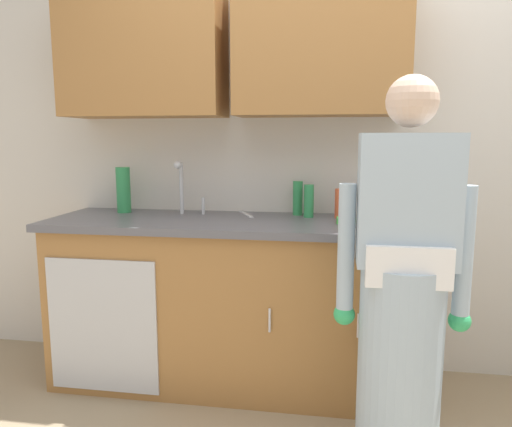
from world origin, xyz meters
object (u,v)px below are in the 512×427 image
at_px(person_at_sink, 402,309).
at_px(bottle_water_tall, 340,203).
at_px(bottle_water_short, 123,190).
at_px(bottle_cleaner_spray, 298,198).
at_px(knife_on_counter, 246,214).
at_px(cup_by_sink, 372,211).
at_px(sink, 181,220).
at_px(sponge, 347,220).
at_px(bottle_dish_liquid, 309,201).

distance_m(person_at_sink, bottle_water_tall, 0.86).
bearing_deg(bottle_water_short, bottle_cleaner_spray, 3.42).
relative_size(person_at_sink, knife_on_counter, 6.75).
distance_m(person_at_sink, cup_by_sink, 0.76).
distance_m(sink, bottle_water_tall, 0.90).
relative_size(bottle_water_tall, cup_by_sink, 1.59).
bearing_deg(person_at_sink, cup_by_sink, 96.33).
height_order(bottle_water_tall, bottle_cleaner_spray, bottle_cleaner_spray).
bearing_deg(bottle_water_short, sponge, -7.61).
xyz_separation_m(bottle_cleaner_spray, bottle_dish_liquid, (0.07, -0.07, -0.01)).
distance_m(sink, cup_by_sink, 1.05).
height_order(bottle_cleaner_spray, cup_by_sink, bottle_cleaner_spray).
height_order(person_at_sink, bottle_water_tall, person_at_sink).
distance_m(knife_on_counter, sponge, 0.61).
relative_size(person_at_sink, bottle_water_short, 5.98).
height_order(sink, bottle_water_short, sink).
bearing_deg(bottle_cleaner_spray, knife_on_counter, -173.36).
distance_m(bottle_cleaner_spray, bottle_dish_liquid, 0.10).
bearing_deg(knife_on_counter, bottle_water_short, 66.53).
xyz_separation_m(knife_on_counter, sponge, (0.58, -0.20, 0.01)).
bearing_deg(cup_by_sink, bottle_water_tall, 160.37).
xyz_separation_m(sink, bottle_water_short, (-0.40, 0.14, 0.15)).
height_order(person_at_sink, knife_on_counter, person_at_sink).
bearing_deg(knife_on_counter, bottle_water_tall, -118.99).
height_order(cup_by_sink, knife_on_counter, cup_by_sink).
height_order(sink, knife_on_counter, sink).
relative_size(person_at_sink, bottle_dish_liquid, 8.81).
bearing_deg(bottle_cleaner_spray, sink, -162.09).
height_order(bottle_water_tall, cup_by_sink, bottle_water_tall).
bearing_deg(sink, knife_on_counter, 26.79).
height_order(bottle_water_short, cup_by_sink, bottle_water_short).
height_order(bottle_cleaner_spray, knife_on_counter, bottle_cleaner_spray).
height_order(cup_by_sink, sponge, cup_by_sink).
relative_size(bottle_dish_liquid, sponge, 1.67).
xyz_separation_m(person_at_sink, cup_by_sink, (-0.08, 0.69, 0.30)).
xyz_separation_m(bottle_water_short, sponge, (1.31, -0.18, -0.12)).
bearing_deg(sponge, bottle_cleaner_spray, 139.39).
distance_m(bottle_dish_liquid, cup_by_sink, 0.35).
bearing_deg(knife_on_counter, bottle_cleaner_spray, -108.95).
xyz_separation_m(bottle_water_tall, bottle_water_short, (-1.28, 0.00, 0.05)).
relative_size(cup_by_sink, knife_on_counter, 0.43).
distance_m(bottle_cleaner_spray, bottle_water_short, 1.04).
height_order(bottle_water_short, knife_on_counter, bottle_water_short).
height_order(bottle_cleaner_spray, bottle_dish_liquid, bottle_cleaner_spray).
bearing_deg(cup_by_sink, sponge, -140.53).
bearing_deg(sponge, sink, 178.02).
relative_size(bottle_water_tall, bottle_cleaner_spray, 0.83).
bearing_deg(knife_on_counter, sink, 91.20).
height_order(bottle_dish_liquid, cup_by_sink, bottle_dish_liquid).
distance_m(sink, bottle_cleaner_spray, 0.68).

